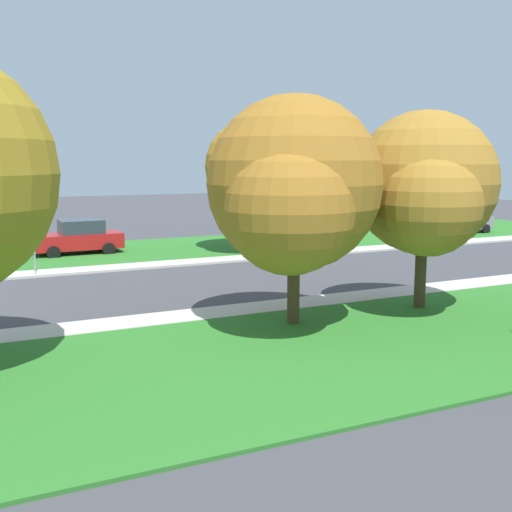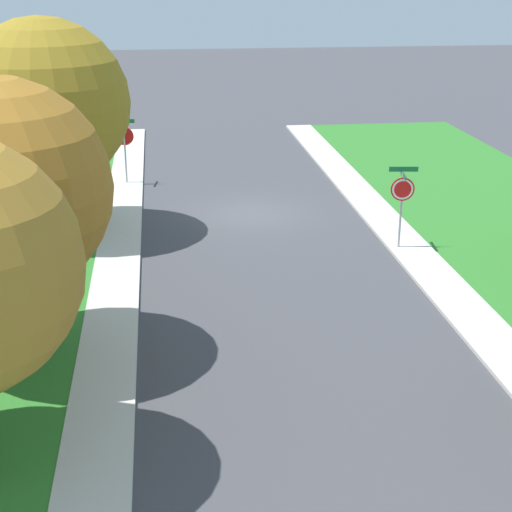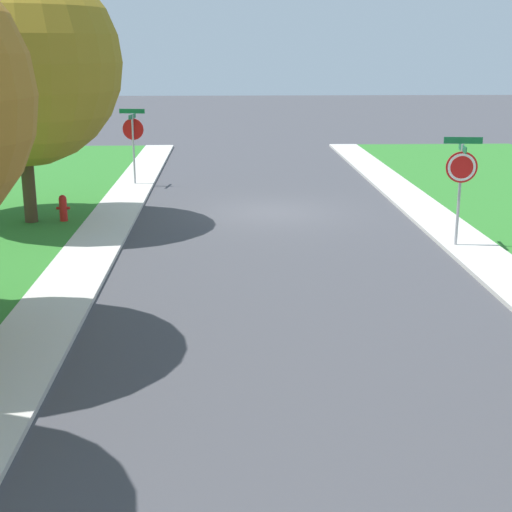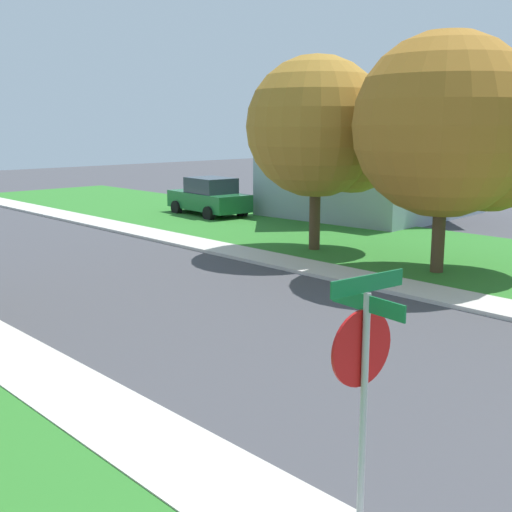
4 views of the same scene
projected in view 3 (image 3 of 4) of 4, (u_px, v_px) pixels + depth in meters
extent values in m
plane|color=#424247|center=(271.00, 212.00, 22.63)|extent=(120.00, 120.00, 0.00)
cube|color=beige|center=(2.00, 384.00, 10.88)|extent=(1.40, 56.00, 0.10)
cylinder|color=#9E9EA3|center=(134.00, 150.00, 26.64)|extent=(0.07, 0.07, 2.60)
cylinder|color=red|center=(133.00, 129.00, 26.49)|extent=(0.76, 0.14, 0.76)
cylinder|color=white|center=(133.00, 129.00, 26.50)|extent=(0.66, 0.10, 0.67)
cylinder|color=red|center=(133.00, 129.00, 26.51)|extent=(0.54, 0.08, 0.55)
cube|color=#146B38|center=(132.00, 111.00, 26.27)|extent=(0.91, 0.15, 0.16)
cube|color=#146B38|center=(132.00, 117.00, 26.32)|extent=(0.15, 0.91, 0.16)
cylinder|color=#9E9EA3|center=(459.00, 197.00, 18.16)|extent=(0.07, 0.07, 2.60)
cylinder|color=red|center=(462.00, 167.00, 17.92)|extent=(0.76, 0.12, 0.76)
cylinder|color=white|center=(462.00, 167.00, 17.90)|extent=(0.66, 0.08, 0.67)
cylinder|color=red|center=(462.00, 167.00, 17.89)|extent=(0.54, 0.07, 0.55)
cube|color=#146B38|center=(463.00, 140.00, 17.79)|extent=(0.92, 0.13, 0.16)
cube|color=#146B38|center=(463.00, 148.00, 17.84)|extent=(0.13, 0.92, 0.16)
cylinder|color=#4C3823|center=(28.00, 181.00, 20.73)|extent=(0.36, 0.36, 2.50)
sphere|color=olive|center=(19.00, 63.00, 19.87)|extent=(5.57, 5.57, 5.57)
cylinder|color=red|center=(63.00, 212.00, 21.08)|extent=(0.22, 0.22, 0.70)
sphere|color=red|center=(62.00, 199.00, 20.98)|extent=(0.22, 0.22, 0.22)
cylinder|color=red|center=(68.00, 208.00, 21.05)|extent=(0.10, 0.08, 0.08)
cylinder|color=red|center=(58.00, 208.00, 21.04)|extent=(0.10, 0.08, 0.08)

